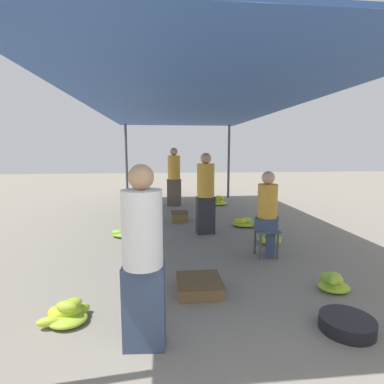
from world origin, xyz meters
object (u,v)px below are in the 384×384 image
stool (266,234)px  shopper_walking_mid (206,192)px  banana_pile_left_1 (123,234)px  vendor_seated (268,212)px  crate_near (180,217)px  vendor_foreground (143,256)px  banana_pile_right_1 (218,201)px  banana_pile_right_0 (245,223)px  shopper_walking_far (174,176)px  banana_pile_left_0 (66,314)px  banana_pile_right_3 (270,240)px  basin_black (347,324)px  crate_mid (199,286)px  banana_pile_right_2 (334,282)px

stool → shopper_walking_mid: (-0.76, 1.40, 0.48)m
banana_pile_left_1 → shopper_walking_mid: (1.62, 0.07, 0.78)m
vendor_seated → crate_near: bearing=116.6°
shopper_walking_mid → vendor_foreground: bearing=-106.7°
banana_pile_left_1 → banana_pile_right_1: (2.47, 3.18, 0.06)m
banana_pile_left_1 → banana_pile_right_0: 2.63m
vendor_seated → banana_pile_right_1: (0.08, 4.50, -0.60)m
stool → shopper_walking_far: bearing=105.6°
stool → shopper_walking_far: (-1.25, 4.49, 0.54)m
vendor_seated → banana_pile_left_0: 3.09m
banana_pile_left_1 → banana_pile_right_0: banana_pile_right_0 is taller
banana_pile_right_0 → shopper_walking_far: (-1.45, 2.62, 0.83)m
stool → banana_pile_right_1: 4.52m
banana_pile_right_3 → stool: bearing=-116.0°
basin_black → crate_mid: bearing=145.2°
crate_near → banana_pile_left_1: bearing=-135.3°
crate_mid → vendor_seated: bearing=41.8°
basin_black → banana_pile_left_1: 4.12m
banana_pile_left_0 → shopper_walking_mid: size_ratio=0.29×
banana_pile_right_3 → crate_mid: size_ratio=0.91×
vendor_seated → shopper_walking_far: shopper_walking_far is taller
banana_pile_right_0 → banana_pile_left_0: bearing=-128.6°
vendor_seated → vendor_foreground: bearing=-131.7°
vendor_foreground → vendor_seated: size_ratio=1.16×
crate_mid → shopper_walking_mid: 2.63m
banana_pile_left_0 → banana_pile_right_0: banana_pile_left_0 is taller
banana_pile_left_0 → banana_pile_right_0: size_ratio=0.81×
stool → banana_pile_right_0: size_ratio=0.78×
banana_pile_right_2 → banana_pile_left_1: bearing=137.7°
banana_pile_left_0 → crate_mid: (1.37, 0.50, -0.01)m
banana_pile_right_0 → crate_mid: size_ratio=1.11×
vendor_foreground → banana_pile_right_1: vendor_foreground is taller
banana_pile_left_1 → banana_pile_right_3: bearing=-14.4°
banana_pile_left_0 → banana_pile_right_1: 6.64m
basin_black → vendor_seated: bearing=92.0°
basin_black → shopper_walking_mid: 3.56m
banana_pile_left_1 → shopper_walking_mid: 1.80m
banana_pile_right_0 → vendor_foreground: bearing=-116.9°
banana_pile_right_1 → shopper_walking_mid: (-0.85, -3.11, 0.72)m
banana_pile_right_3 → banana_pile_left_1: bearing=165.6°
vendor_foreground → shopper_walking_far: bearing=85.4°
vendor_seated → basin_black: vendor_seated is taller
vendor_seated → basin_black: (0.07, -1.98, -0.65)m
stool → crate_mid: bearing=-138.0°
banana_pile_right_3 → vendor_seated: bearing=-114.9°
stool → banana_pile_left_0: bearing=-148.5°
vendor_foreground → shopper_walking_far: 6.53m
banana_pile_right_1 → shopper_walking_far: bearing=-179.3°
vendor_foreground → banana_pile_right_2: vendor_foreground is taller
vendor_seated → banana_pile_right_2: (0.39, -1.21, -0.60)m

